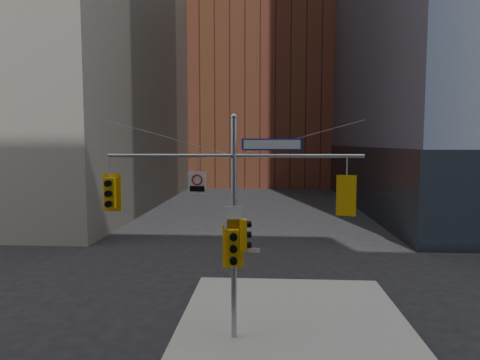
# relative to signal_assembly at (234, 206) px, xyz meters

# --- Properties ---
(sidewalk_corner) EXTENTS (8.00, 8.00, 0.15)m
(sidewalk_corner) POSITION_rel_signal_assembly_xyz_m (2.00, 2.01, -4.34)
(sidewalk_corner) COLOR gray
(sidewalk_corner) RESTS_ON ground
(brick_midrise) EXTENTS (26.00, 20.00, 28.00)m
(brick_midrise) POSITION_rel_signal_assembly_xyz_m (0.00, 56.01, 9.58)
(brick_midrise) COLOR brown
(brick_midrise) RESTS_ON ground
(signal_assembly) EXTENTS (8.00, 0.80, 7.30)m
(signal_assembly) POSITION_rel_signal_assembly_xyz_m (0.00, 0.00, 0.00)
(signal_assembly) COLOR #989BA0
(signal_assembly) RESTS_ON ground
(traffic_light_west_arm) EXTENTS (0.58, 0.45, 1.22)m
(traffic_light_west_arm) POSITION_rel_signal_assembly_xyz_m (-3.96, 0.01, 0.38)
(traffic_light_west_arm) COLOR #E6A90C
(traffic_light_west_arm) RESTS_ON ground
(traffic_light_east_arm) EXTENTS (0.59, 0.54, 1.25)m
(traffic_light_east_arm) POSITION_rel_signal_assembly_xyz_m (3.48, 0.00, 0.38)
(traffic_light_east_arm) COLOR #E6A90C
(traffic_light_east_arm) RESTS_ON ground
(traffic_light_pole_side) EXTENTS (0.42, 0.36, 1.00)m
(traffic_light_pole_side) POSITION_rel_signal_assembly_xyz_m (0.32, 0.01, -0.91)
(traffic_light_pole_side) COLOR #E6A90C
(traffic_light_pole_side) RESTS_ON ground
(traffic_light_pole_front) EXTENTS (0.66, 0.56, 1.38)m
(traffic_light_pole_front) POSITION_rel_signal_assembly_xyz_m (-0.00, -0.27, -1.25)
(traffic_light_pole_front) COLOR #E6A90C
(traffic_light_pole_front) RESTS_ON ground
(street_sign_blade) EXTENTS (1.87, 0.05, 0.36)m
(street_sign_blade) POSITION_rel_signal_assembly_xyz_m (1.18, 0.00, 1.93)
(street_sign_blade) COLOR #10229B
(street_sign_blade) RESTS_ON ground
(regulatory_sign_arm) EXTENTS (0.57, 0.09, 0.71)m
(regulatory_sign_arm) POSITION_rel_signal_assembly_xyz_m (-1.16, -0.02, 0.76)
(regulatory_sign_arm) COLOR silver
(regulatory_sign_arm) RESTS_ON ground
(regulatory_sign_pole) EXTENTS (0.57, 0.08, 0.75)m
(regulatory_sign_pole) POSITION_rel_signal_assembly_xyz_m (0.00, -0.11, -0.38)
(regulatory_sign_pole) COLOR silver
(regulatory_sign_pole) RESTS_ON ground
(street_blade_ew) EXTENTS (0.74, 0.08, 0.15)m
(street_blade_ew) POSITION_rel_signal_assembly_xyz_m (0.45, 0.01, -1.40)
(street_blade_ew) COLOR silver
(street_blade_ew) RESTS_ON ground
(street_blade_ns) EXTENTS (0.04, 0.75, 0.15)m
(street_blade_ns) POSITION_rel_signal_assembly_xyz_m (0.00, 0.46, -1.65)
(street_blade_ns) COLOR #145926
(street_blade_ns) RESTS_ON ground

